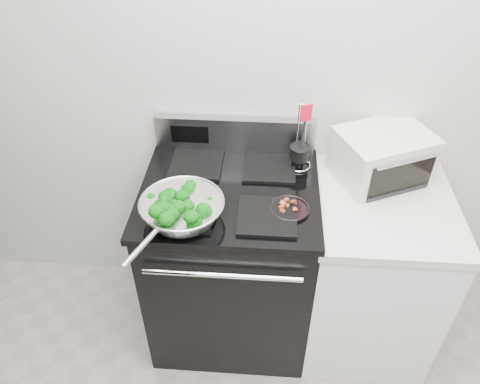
# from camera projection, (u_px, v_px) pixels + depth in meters

# --- Properties ---
(back_wall) EXTENTS (4.00, 0.02, 2.70)m
(back_wall) POSITION_uv_depth(u_px,v_px,m) (303.00, 73.00, 2.04)
(back_wall) COLOR beige
(back_wall) RESTS_ON ground
(gas_range) EXTENTS (0.79, 0.69, 1.13)m
(gas_range) POSITION_uv_depth(u_px,v_px,m) (231.00, 260.00, 2.35)
(gas_range) COLOR black
(gas_range) RESTS_ON floor
(counter) EXTENTS (0.62, 0.68, 0.92)m
(counter) POSITION_uv_depth(u_px,v_px,m) (368.00, 272.00, 2.32)
(counter) COLOR white
(counter) RESTS_ON floor
(skillet) EXTENTS (0.35, 0.52, 0.07)m
(skillet) POSITION_uv_depth(u_px,v_px,m) (182.00, 208.00, 1.88)
(skillet) COLOR silver
(skillet) RESTS_ON gas_range
(broccoli_pile) EXTENTS (0.27, 0.27, 0.09)m
(broccoli_pile) POSITION_uv_depth(u_px,v_px,m) (182.00, 204.00, 1.87)
(broccoli_pile) COLOR black
(broccoli_pile) RESTS_ON skillet
(bacon_plate) EXTENTS (0.16, 0.16, 0.04)m
(bacon_plate) POSITION_uv_depth(u_px,v_px,m) (290.00, 207.00, 1.94)
(bacon_plate) COLOR black
(bacon_plate) RESTS_ON gas_range
(utensil_holder) EXTENTS (0.11, 0.11, 0.33)m
(utensil_holder) POSITION_uv_depth(u_px,v_px,m) (300.00, 156.00, 2.15)
(utensil_holder) COLOR silver
(utensil_holder) RESTS_ON gas_range
(toaster_oven) EXTENTS (0.48, 0.44, 0.23)m
(toaster_oven) POSITION_uv_depth(u_px,v_px,m) (382.00, 156.00, 2.11)
(toaster_oven) COLOR silver
(toaster_oven) RESTS_ON counter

